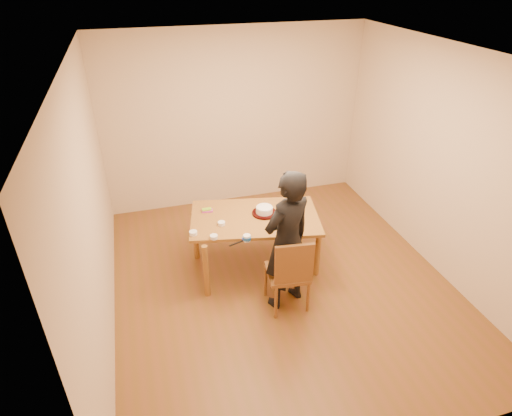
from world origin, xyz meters
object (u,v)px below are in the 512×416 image
object	(u,v)px
cake	(264,210)
person	(287,242)
cake_plate	(264,213)
dining_chair	(287,272)
dining_table	(255,218)

from	to	relation	value
cake	person	distance (m)	0.76
cake_plate	person	bearing A→B (deg)	-88.53
dining_chair	person	size ratio (longest dim) A/B	0.26
cake_plate	cake	distance (m)	0.04
cake	person	bearing A→B (deg)	-88.53
dining_chair	person	world-z (taller)	person
dining_chair	cake	bearing A→B (deg)	98.28
person	dining_chair	bearing A→B (deg)	68.53
cake_plate	cake	world-z (taller)	cake
dining_table	cake	world-z (taller)	cake
dining_chair	person	distance (m)	0.39
person	cake	bearing A→B (deg)	-110.00
cake	dining_chair	bearing A→B (deg)	-88.61
cake	cake_plate	bearing A→B (deg)	0.00
cake_plate	person	xyz separation A→B (m)	(0.02, -0.76, 0.08)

